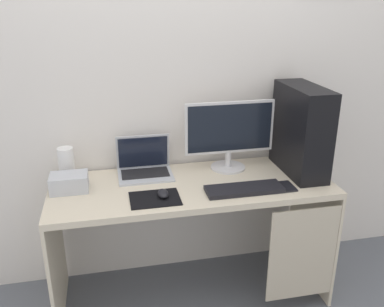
% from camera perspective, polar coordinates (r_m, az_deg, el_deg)
% --- Properties ---
extents(ground_plane, '(8.00, 8.00, 0.00)m').
position_cam_1_polar(ground_plane, '(2.73, -0.00, -18.55)').
color(ground_plane, slate).
extents(wall_back, '(4.00, 0.05, 2.60)m').
position_cam_1_polar(wall_back, '(2.48, -1.61, 10.81)').
color(wall_back, silver).
rests_on(wall_back, ground_plane).
extents(desk, '(1.57, 0.60, 0.75)m').
position_cam_1_polar(desk, '(2.39, 0.54, -7.36)').
color(desk, beige).
rests_on(desk, ground_plane).
extents(pc_tower, '(0.18, 0.46, 0.52)m').
position_cam_1_polar(pc_tower, '(2.48, 14.84, 3.13)').
color(pc_tower, black).
rests_on(pc_tower, desk).
extents(monitor, '(0.54, 0.21, 0.42)m').
position_cam_1_polar(monitor, '(2.45, 5.19, 2.71)').
color(monitor, silver).
rests_on(monitor, desk).
extents(laptop, '(0.31, 0.23, 0.22)m').
position_cam_1_polar(laptop, '(2.44, -6.57, -1.86)').
color(laptop, '#B7BCC6').
rests_on(laptop, desk).
extents(speaker, '(0.09, 0.09, 0.19)m').
position_cam_1_polar(speaker, '(2.45, -16.95, -1.35)').
color(speaker, white).
rests_on(speaker, desk).
extents(projector, '(0.20, 0.14, 0.09)m').
position_cam_1_polar(projector, '(2.32, -16.61, -3.87)').
color(projector, '#B7BCC6').
rests_on(projector, desk).
extents(keyboard, '(0.42, 0.14, 0.02)m').
position_cam_1_polar(keyboard, '(2.25, 7.23, -4.91)').
color(keyboard, black).
rests_on(keyboard, desk).
extents(mousepad, '(0.26, 0.20, 0.00)m').
position_cam_1_polar(mousepad, '(2.16, -5.15, -6.21)').
color(mousepad, black).
rests_on(mousepad, desk).
extents(mouse_left, '(0.06, 0.10, 0.03)m').
position_cam_1_polar(mouse_left, '(2.17, -4.01, -5.53)').
color(mouse_left, black).
rests_on(mouse_left, mousepad).
extents(cell_phone, '(0.07, 0.13, 0.01)m').
position_cam_1_polar(cell_phone, '(2.34, 13.01, -4.45)').
color(cell_phone, black).
rests_on(cell_phone, desk).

